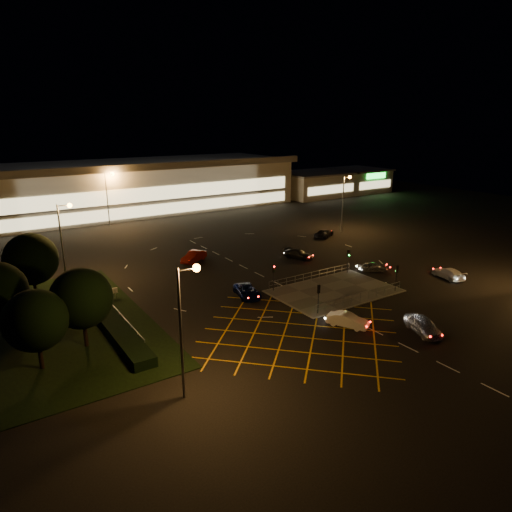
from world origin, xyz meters
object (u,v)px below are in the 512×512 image
car_queue_white (347,320)px  car_east_grey (324,233)px  car_approach_white (448,273)px  signal_ne (348,256)px  signal_nw (274,272)px  car_right_silver (373,267)px  car_far_dkgrey (298,254)px  signal_se (397,273)px  car_circ_red (194,256)px  car_near_silver (423,325)px  car_left_blue (247,291)px  signal_sw (319,293)px

car_queue_white → car_east_grey: bearing=24.1°
car_approach_white → signal_ne: bearing=-29.0°
signal_nw → signal_ne: same height
car_right_silver → car_far_dkgrey: bearing=50.2°
signal_nw → signal_ne: (12.00, 0.00, 0.00)m
signal_nw → car_east_grey: (22.64, 16.65, -1.70)m
signal_se → signal_nw: bearing=-33.6°
signal_se → car_east_grey: size_ratio=0.65×
car_east_grey → signal_ne: bearing=118.6°
signal_se → car_queue_white: 12.22m
car_far_dkgrey → car_circ_red: size_ratio=0.98×
car_queue_white → car_circ_red: car_circ_red is taller
signal_ne → car_right_silver: size_ratio=0.83×
car_near_silver → car_left_blue: bearing=138.5°
signal_se → signal_nw: size_ratio=1.00×
car_queue_white → car_left_blue: size_ratio=0.85×
signal_ne → car_circ_red: size_ratio=0.68×
signal_sw → car_queue_white: size_ratio=0.77×
signal_sw → signal_se: same height
signal_se → car_left_blue: signal_se is taller
signal_nw → car_right_silver: size_ratio=0.83×
signal_sw → car_approach_white: bearing=178.6°
car_near_silver → car_east_grey: 37.56m
car_near_silver → car_circ_red: (-8.21, 32.77, -0.03)m
signal_sw → car_near_silver: 10.53m
signal_nw → car_left_blue: (-3.50, 0.30, -1.70)m
car_left_blue → signal_nw: bearing=8.5°
signal_nw → car_far_dkgrey: size_ratio=0.70×
car_near_silver → car_east_grey: car_near_silver is taller
car_near_silver → car_approach_white: (15.97, 8.30, -0.12)m
car_queue_white → car_right_silver: bearing=7.0°
signal_sw → car_east_grey: signal_sw is taller
signal_ne → car_far_dkgrey: (-1.14, 8.94, -1.71)m
car_far_dkgrey → car_east_grey: car_east_grey is taller
signal_ne → car_queue_white: size_ratio=0.77×
car_approach_white → car_right_silver: bearing=-37.3°
car_far_dkgrey → car_east_grey: (11.77, 7.71, 0.01)m
car_far_dkgrey → car_circ_red: 15.24m
signal_nw → car_far_dkgrey: (10.86, 8.94, -1.71)m
car_left_blue → car_far_dkgrey: bearing=44.5°
car_near_silver → car_circ_red: 33.78m
signal_se → car_right_silver: 7.74m
signal_se → car_right_silver: (3.50, 6.68, -1.72)m
car_queue_white → car_approach_white: 21.25m
signal_ne → car_left_blue: bearing=178.9°
car_near_silver → car_right_silver: 18.42m
car_approach_white → car_near_silver: bearing=40.2°
signal_se → car_east_grey: (10.64, 24.64, -1.70)m
car_east_grey → car_approach_white: 25.17m
signal_se → car_circ_red: bearing=-58.5°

